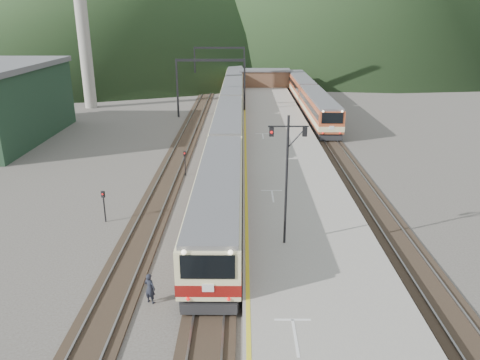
{
  "coord_description": "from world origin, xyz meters",
  "views": [
    {
      "loc": [
        1.6,
        -10.1,
        13.66
      ],
      "look_at": [
        1.39,
        22.75,
        2.0
      ],
      "focal_mm": 35.0,
      "sensor_mm": 36.0,
      "label": 1
    }
  ],
  "objects_px": {
    "second_train": "(308,96)",
    "worker": "(150,288)",
    "main_train": "(231,108)",
    "signal_mast": "(287,168)"
  },
  "relations": [
    {
      "from": "main_train",
      "to": "second_train",
      "type": "xyz_separation_m",
      "value": [
        11.5,
        10.16,
        -0.1
      ]
    },
    {
      "from": "main_train",
      "to": "worker",
      "type": "height_order",
      "value": "main_train"
    },
    {
      "from": "signal_mast",
      "to": "worker",
      "type": "height_order",
      "value": "signal_mast"
    },
    {
      "from": "second_train",
      "to": "worker",
      "type": "height_order",
      "value": "second_train"
    },
    {
      "from": "second_train",
      "to": "main_train",
      "type": "bearing_deg",
      "value": -138.54
    },
    {
      "from": "second_train",
      "to": "worker",
      "type": "distance_m",
      "value": 52.9
    },
    {
      "from": "worker",
      "to": "main_train",
      "type": "bearing_deg",
      "value": -68.84
    },
    {
      "from": "main_train",
      "to": "signal_mast",
      "type": "relative_size",
      "value": 11.11
    },
    {
      "from": "signal_mast",
      "to": "main_train",
      "type": "bearing_deg",
      "value": 96.4
    },
    {
      "from": "second_train",
      "to": "signal_mast",
      "type": "relative_size",
      "value": 5.23
    }
  ]
}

